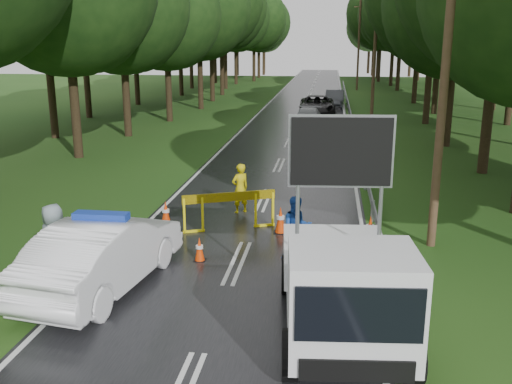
% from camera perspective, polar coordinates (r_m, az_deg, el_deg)
% --- Properties ---
extents(ground, '(160.00, 160.00, 0.00)m').
position_cam_1_polar(ground, '(14.93, -1.86, -7.09)').
color(ground, '#1C4413').
rests_on(ground, ground).
extents(road, '(7.00, 140.00, 0.02)m').
position_cam_1_polar(road, '(44.07, 4.46, 7.61)').
color(road, black).
rests_on(road, ground).
extents(guardrail, '(0.12, 60.06, 0.70)m').
position_cam_1_polar(guardrail, '(43.64, 9.36, 8.10)').
color(guardrail, gray).
rests_on(guardrail, ground).
extents(utility_pole_near, '(1.40, 0.24, 10.00)m').
position_cam_1_polar(utility_pole_near, '(15.93, 18.47, 12.28)').
color(utility_pole_near, '#44361F').
rests_on(utility_pole_near, ground).
extents(utility_pole_mid, '(1.40, 0.24, 10.00)m').
position_cam_1_polar(utility_pole_mid, '(41.76, 11.81, 13.91)').
color(utility_pole_mid, '#44361F').
rests_on(utility_pole_mid, ground).
extents(utility_pole_far, '(1.40, 0.24, 10.00)m').
position_cam_1_polar(utility_pole_far, '(67.72, 10.23, 14.26)').
color(utility_pole_far, '#44361F').
rests_on(utility_pole_far, ground).
extents(police_sedan, '(2.49, 5.27, 1.84)m').
position_cam_1_polar(police_sedan, '(13.64, -14.97, -6.01)').
color(police_sedan, white).
rests_on(police_sedan, ground).
extents(work_truck, '(2.71, 5.34, 4.12)m').
position_cam_1_polar(work_truck, '(11.09, 8.75, -9.08)').
color(work_truck, gray).
rests_on(work_truck, ground).
extents(barrier, '(2.66, 1.14, 1.18)m').
position_cam_1_polar(barrier, '(17.18, -2.69, -0.97)').
color(barrier, yellow).
rests_on(barrier, ground).
extents(officer, '(0.73, 0.70, 1.69)m').
position_cam_1_polar(officer, '(18.89, -1.60, 0.36)').
color(officer, '#D2BF0B').
rests_on(officer, ground).
extents(civilian, '(0.96, 0.84, 1.70)m').
position_cam_1_polar(civilian, '(14.95, 4.11, -3.63)').
color(civilian, '#18429D').
rests_on(civilian, ground).
extents(bystander_right, '(1.04, 0.84, 1.85)m').
position_cam_1_polar(bystander_right, '(14.57, -19.50, -4.66)').
color(bystander_right, gray).
rests_on(bystander_right, ground).
extents(queue_car_first, '(1.92, 4.67, 1.58)m').
position_cam_1_polar(queue_car_first, '(31.08, 7.26, 5.93)').
color(queue_car_first, '#424349').
rests_on(queue_car_first, ground).
extents(queue_car_second, '(1.93, 4.48, 1.28)m').
position_cam_1_polar(queue_car_second, '(37.78, 5.18, 7.35)').
color(queue_car_second, '#919398').
rests_on(queue_car_second, ground).
extents(queue_car_third, '(2.81, 5.75, 1.57)m').
position_cam_1_polar(queue_car_third, '(43.70, 6.14, 8.54)').
color(queue_car_third, black).
rests_on(queue_car_third, ground).
extents(queue_car_fourth, '(1.74, 4.45, 1.44)m').
position_cam_1_polar(queue_car_fourth, '(50.38, 7.87, 9.25)').
color(queue_car_fourth, '#45474E').
rests_on(queue_car_fourth, ground).
extents(cone_near_left, '(0.31, 0.31, 0.65)m').
position_cam_1_polar(cone_near_left, '(13.62, -18.51, -8.72)').
color(cone_near_left, black).
rests_on(cone_near_left, ground).
extents(cone_center, '(0.31, 0.31, 0.66)m').
position_cam_1_polar(cone_center, '(15.00, -5.67, -5.75)').
color(cone_center, black).
rests_on(cone_center, ground).
extents(cone_far, '(0.39, 0.39, 0.83)m').
position_cam_1_polar(cone_far, '(17.02, 2.46, -2.85)').
color(cone_far, black).
rests_on(cone_far, ground).
extents(cone_left_mid, '(0.37, 0.37, 0.78)m').
position_cam_1_polar(cone_left_mid, '(17.97, -9.01, -2.13)').
color(cone_left_mid, black).
rests_on(cone_left_mid, ground).
extents(cone_right, '(0.38, 0.38, 0.80)m').
position_cam_1_polar(cone_right, '(16.55, 11.34, -3.71)').
color(cone_right, black).
rests_on(cone_right, ground).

